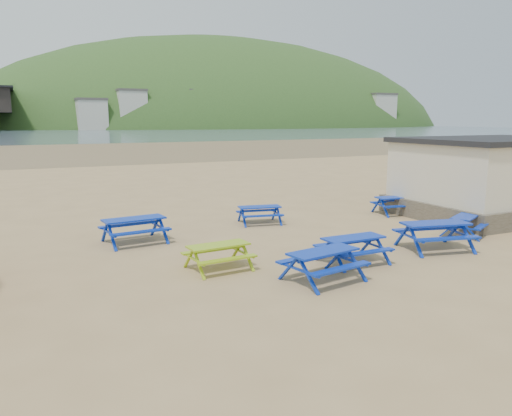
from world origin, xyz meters
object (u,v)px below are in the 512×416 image
amenity_block (495,176)px  picnic_table_yellow (219,257)px  picnic_table_blue_b (260,215)px  picnic_table_blue_a (134,230)px

amenity_block → picnic_table_yellow: bearing=-170.0°
picnic_table_blue_b → picnic_table_yellow: bearing=-114.9°
picnic_table_blue_b → amenity_block: bearing=-2.9°
picnic_table_blue_b → amenity_block: size_ratio=0.24×
picnic_table_blue_b → amenity_block: amenity_block is taller
picnic_table_blue_b → picnic_table_yellow: 5.96m
picnic_table_blue_a → picnic_table_yellow: 4.07m
picnic_table_yellow → picnic_table_blue_a: bearing=105.0°
picnic_table_blue_a → picnic_table_blue_b: (4.91, 0.95, -0.07)m
picnic_table_blue_a → picnic_table_blue_b: 5.00m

